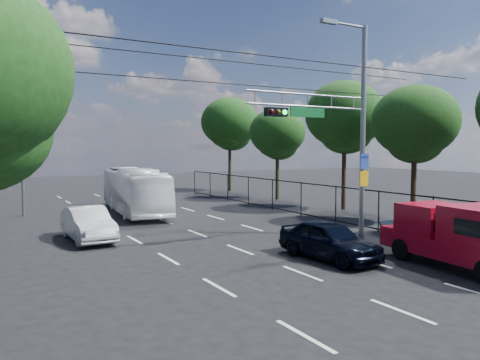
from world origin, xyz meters
TOP-DOWN VIEW (x-y plane):
  - ground at (0.00, 0.00)m, footprint 120.00×120.00m
  - lane_markings at (-0.00, 14.00)m, footprint 6.12×38.00m
  - signal_mast at (5.28, 7.99)m, footprint 6.43×0.39m
  - streetlight_left at (-6.33, 22.00)m, footprint 2.09×0.22m
  - utility_wires at (0.00, 8.83)m, footprint 22.00×5.04m
  - fence_right at (7.60, 12.17)m, footprint 0.06×34.03m
  - tree_right_b at (11.22, 9.02)m, footprint 4.50×4.50m
  - tree_right_c at (11.82, 15.02)m, footprint 5.10×5.10m
  - tree_right_d at (11.42, 22.02)m, footprint 4.32×4.32m
  - tree_right_e at (11.62, 30.02)m, footprint 5.28×5.28m
  - red_pickup at (4.99, 1.75)m, footprint 2.60×5.95m
  - navy_hatchback at (2.00, 5.02)m, footprint 2.01×4.26m
  - white_bus at (-0.43, 20.18)m, footprint 3.28×10.04m
  - white_van at (-4.76, 12.95)m, footprint 1.63×4.42m

SIDE VIEW (x-z plane):
  - ground at x=0.00m, z-range 0.00..0.00m
  - lane_markings at x=0.00m, z-range 0.00..0.01m
  - navy_hatchback at x=2.00m, z-range 0.00..1.41m
  - white_van at x=-4.76m, z-range 0.00..1.44m
  - fence_right at x=7.60m, z-range 0.03..2.03m
  - red_pickup at x=4.99m, z-range 0.07..2.23m
  - white_bus at x=-0.43m, z-range 0.00..2.75m
  - streetlight_left at x=-6.33m, z-range 0.40..7.48m
  - tree_right_d at x=11.42m, z-range 1.34..8.36m
  - tree_right_b at x=11.22m, z-range 1.40..8.71m
  - signal_mast at x=5.28m, z-range 0.49..9.99m
  - tree_right_c at x=11.82m, z-range 1.59..9.88m
  - tree_right_e at x=11.62m, z-range 1.65..10.23m
  - utility_wires at x=0.00m, z-range 6.86..7.60m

